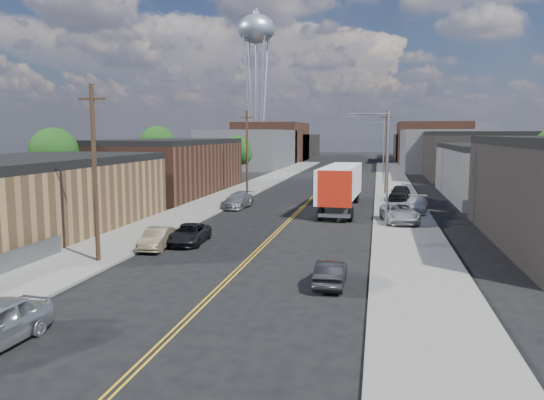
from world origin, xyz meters
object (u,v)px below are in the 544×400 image
at_px(car_right_oncoming, 331,273).
at_px(car_right_lot_b, 416,205).
at_px(car_left_b, 157,239).
at_px(semi_truck, 341,184).
at_px(car_left_c, 189,234).
at_px(car_right_lot_c, 400,193).
at_px(car_left_d, 238,201).
at_px(water_tower, 256,35).
at_px(car_right_lot_a, 399,213).

relative_size(car_right_oncoming, car_right_lot_b, 0.78).
distance_m(car_left_b, car_right_oncoming, 13.07).
bearing_deg(car_right_oncoming, semi_truck, -87.15).
xyz_separation_m(semi_truck, car_left_c, (-8.85, -18.33, -1.80)).
relative_size(car_left_b, car_right_lot_b, 0.82).
bearing_deg(car_left_b, car_right_lot_b, 41.88).
bearing_deg(car_right_lot_c, car_left_d, -142.76).
distance_m(water_tower, semi_truck, 84.79).
relative_size(semi_truck, car_left_b, 4.10).
bearing_deg(car_right_lot_b, car_right_lot_c, 104.85).
bearing_deg(car_left_c, water_tower, 96.15).
xyz_separation_m(car_left_d, car_right_oncoming, (11.35, -25.00, -0.11)).
bearing_deg(water_tower, car_left_d, -78.39).
height_order(car_right_oncoming, car_right_lot_a, car_right_lot_a).
height_order(car_left_b, car_left_d, car_left_d).
distance_m(water_tower, car_left_d, 84.10).
height_order(car_left_b, car_right_lot_b, car_right_lot_b).
xyz_separation_m(car_left_d, car_right_lot_b, (16.92, -0.47, 0.12)).
distance_m(semi_truck, car_right_lot_a, 9.41).
bearing_deg(car_left_b, car_left_d, 84.09).
height_order(car_right_oncoming, car_right_lot_b, car_right_lot_b).
distance_m(car_left_b, car_right_lot_c, 31.75).
relative_size(car_left_c, car_left_d, 0.92).
relative_size(car_left_b, car_right_lot_a, 0.72).
xyz_separation_m(car_right_lot_a, car_right_lot_b, (1.67, 5.88, -0.07)).
bearing_deg(car_left_b, car_right_oncoming, -32.91).
xyz_separation_m(car_left_b, car_right_lot_b, (17.15, 18.46, 0.20)).
bearing_deg(car_right_lot_b, car_right_oncoming, -94.90).
bearing_deg(car_right_lot_a, car_left_c, -150.50).
distance_m(car_left_c, car_left_d, 17.04).
bearing_deg(semi_truck, car_right_lot_b, -11.44).
height_order(water_tower, car_left_b, water_tower).
bearing_deg(car_right_lot_c, car_left_b, -111.24).
relative_size(car_right_lot_b, car_right_lot_c, 1.03).
xyz_separation_m(water_tower, car_right_lot_b, (32.75, -77.47, -29.78)).
bearing_deg(water_tower, car_right_lot_b, -67.09).
bearing_deg(water_tower, car_left_c, -79.75).
relative_size(car_right_lot_a, car_right_lot_c, 1.18).
relative_size(semi_truck, car_left_d, 3.22).
relative_size(water_tower, semi_truck, 2.23).
bearing_deg(car_left_c, car_right_lot_c, 55.96).
height_order(car_left_d, car_right_lot_a, car_right_lot_a).
distance_m(car_right_lot_b, car_right_lot_c, 8.99).
relative_size(car_left_d, car_right_lot_c, 1.08).
relative_size(car_left_c, car_right_lot_b, 0.96).
xyz_separation_m(water_tower, semi_truck, (25.85, -75.67, -28.20)).
height_order(semi_truck, car_right_lot_a, semi_truck).
relative_size(car_left_d, car_right_oncoming, 1.33).
bearing_deg(car_right_oncoming, car_right_lot_a, -101.83).
xyz_separation_m(water_tower, car_right_oncoming, (27.17, -102.00, -30.01)).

